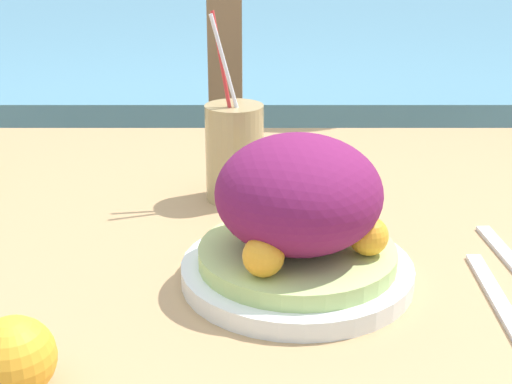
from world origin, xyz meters
The scene contains 8 objects.
patio_table centered at (0.00, 0.00, 0.66)m, with size 1.24×0.88×0.75m.
railing_fence centered at (0.00, 0.70, 0.77)m, with size 2.80×0.08×1.12m.
sea_backdrop centered at (0.00, 3.20, 0.30)m, with size 12.00×4.00×0.60m.
salad_plate centered at (0.11, -0.14, 0.81)m, with size 0.24×0.24×0.16m.
drink_glass centered at (0.04, 0.09, 0.81)m, with size 0.08×0.08×0.25m.
fork centered at (0.30, -0.18, 0.75)m, with size 0.02×0.18×0.00m.
knife centered at (0.34, -0.10, 0.75)m, with size 0.03×0.18×0.00m.
orange_near_glass centered at (-0.12, -0.33, 0.78)m, with size 0.07×0.07×0.07m.
Camera 1 is at (0.06, -0.80, 1.10)m, focal length 50.00 mm.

